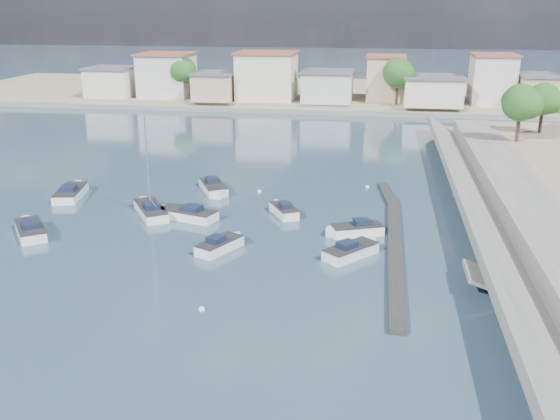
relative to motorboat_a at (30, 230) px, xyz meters
name	(u,v)px	position (x,y,z in m)	size (l,w,h in m)	color
ground	(333,156)	(22.06, 31.18, -0.38)	(400.00, 400.00, 0.00)	#273F4E
seawall_walkway	(546,234)	(40.56, 4.18, 0.52)	(5.00, 90.00, 1.80)	slate
breakwater	(393,236)	(28.96, 3.87, -0.21)	(2.00, 31.02, 0.35)	black
far_shore_land	(354,94)	(22.06, 83.18, 0.32)	(160.00, 40.00, 1.40)	gray
far_shore_quay	(348,112)	(22.06, 62.18, 0.02)	(160.00, 2.50, 0.80)	slate
far_town	(413,82)	(32.77, 68.10, 4.56)	(113.01, 12.80, 8.35)	beige
shore_trees	(401,80)	(30.40, 59.29, 5.84)	(74.56, 38.32, 7.92)	#38281E
motorboat_a	(30,230)	(0.00, 0.00, 0.00)	(4.49, 5.08, 1.48)	white
motorboat_b	(221,245)	(16.11, -0.85, 0.00)	(3.21, 4.36, 1.48)	white
motorboat_c	(185,214)	(11.16, 5.79, 0.00)	(5.87, 3.44, 1.48)	white
motorboat_d	(354,230)	(25.84, 4.01, 0.00)	(4.65, 3.17, 1.48)	white
motorboat_e	(71,192)	(-1.66, 10.34, 0.00)	(3.23, 6.13, 1.48)	white
motorboat_f	(283,210)	(19.42, 8.15, 0.00)	(3.12, 3.99, 1.48)	white
motorboat_g	(214,188)	(11.58, 13.94, 0.00)	(4.00, 5.43, 1.48)	white
motorboat_h	(353,251)	(25.98, -0.45, 0.00)	(4.14, 4.48, 1.48)	white
sailboat	(150,210)	(7.78, 6.39, 0.04)	(4.70, 5.83, 9.00)	white
mooring_buoys	(338,221)	(24.31, 7.00, -0.33)	(19.41, 28.92, 0.41)	white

